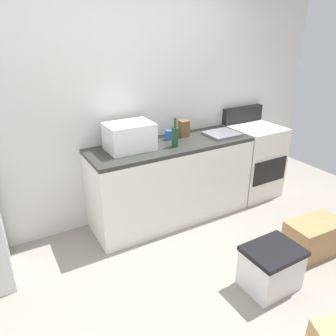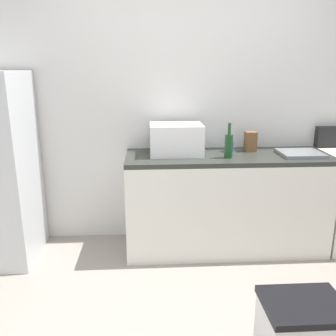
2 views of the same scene
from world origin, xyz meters
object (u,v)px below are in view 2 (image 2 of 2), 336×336
knife_block (250,141)px  storage_bin (301,330)px  wine_bottle (229,145)px  coffee_mug (229,146)px  microwave (176,139)px

knife_block → storage_bin: (-0.08, -1.51, -0.80)m
wine_bottle → knife_block: wine_bottle is taller
coffee_mug → storage_bin: size_ratio=0.22×
coffee_mug → knife_block: size_ratio=0.56×
coffee_mug → storage_bin: (0.12, -1.50, -0.76)m
knife_block → storage_bin: knife_block is taller
wine_bottle → storage_bin: (0.18, -1.27, -0.82)m
microwave → knife_block: bearing=7.3°
microwave → knife_block: (0.70, 0.09, -0.05)m
coffee_mug → wine_bottle: bearing=-104.6°
wine_bottle → coffee_mug: size_ratio=3.00×
wine_bottle → storage_bin: size_ratio=0.65×
microwave → wine_bottle: wine_bottle is taller
microwave → storage_bin: microwave is taller
coffee_mug → microwave: bearing=-171.1°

